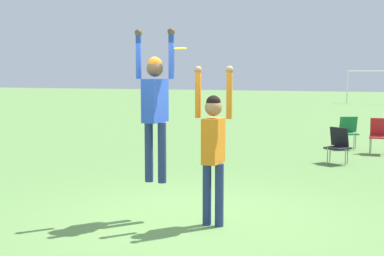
{
  "coord_description": "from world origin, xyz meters",
  "views": [
    {
      "loc": [
        2.93,
        -6.92,
        2.06
      ],
      "look_at": [
        -0.01,
        0.09,
        1.3
      ],
      "focal_mm": 50.0,
      "sensor_mm": 36.0,
      "label": 1
    }
  ],
  "objects_px": {
    "person_jumping": "(155,101)",
    "camping_chair_0": "(338,143)",
    "camping_chair_1": "(379,133)",
    "person_defending": "(213,142)",
    "camping_chair_2": "(348,130)",
    "frisbee": "(178,48)"
  },
  "relations": [
    {
      "from": "person_jumping",
      "to": "person_defending",
      "type": "bearing_deg",
      "value": -90.0
    },
    {
      "from": "camping_chair_0",
      "to": "camping_chair_1",
      "type": "xyz_separation_m",
      "value": [
        0.77,
        2.0,
        0.07
      ]
    },
    {
      "from": "frisbee",
      "to": "person_jumping",
      "type": "bearing_deg",
      "value": -158.91
    },
    {
      "from": "camping_chair_0",
      "to": "camping_chair_2",
      "type": "distance_m",
      "value": 2.67
    },
    {
      "from": "camping_chair_0",
      "to": "camping_chair_1",
      "type": "distance_m",
      "value": 2.15
    },
    {
      "from": "person_jumping",
      "to": "camping_chair_0",
      "type": "bearing_deg",
      "value": -15.89
    },
    {
      "from": "person_defending",
      "to": "frisbee",
      "type": "height_order",
      "value": "frisbee"
    },
    {
      "from": "camping_chair_0",
      "to": "camping_chair_1",
      "type": "bearing_deg",
      "value": -83.12
    },
    {
      "from": "person_jumping",
      "to": "camping_chair_1",
      "type": "height_order",
      "value": "person_jumping"
    },
    {
      "from": "person_jumping",
      "to": "camping_chair_0",
      "type": "relative_size",
      "value": 2.58
    },
    {
      "from": "person_jumping",
      "to": "camping_chair_1",
      "type": "bearing_deg",
      "value": -17.03
    },
    {
      "from": "person_defending",
      "to": "camping_chair_2",
      "type": "relative_size",
      "value": 2.44
    },
    {
      "from": "camping_chair_1",
      "to": "person_defending",
      "type": "bearing_deg",
      "value": 74.97
    },
    {
      "from": "person_defending",
      "to": "camping_chair_0",
      "type": "bearing_deg",
      "value": 172.23
    },
    {
      "from": "camping_chair_0",
      "to": "camping_chair_1",
      "type": "height_order",
      "value": "camping_chair_1"
    },
    {
      "from": "camping_chair_0",
      "to": "camping_chair_2",
      "type": "height_order",
      "value": "camping_chair_2"
    },
    {
      "from": "person_jumping",
      "to": "camping_chair_1",
      "type": "relative_size",
      "value": 2.33
    },
    {
      "from": "camping_chair_2",
      "to": "camping_chair_0",
      "type": "bearing_deg",
      "value": 62.97
    },
    {
      "from": "frisbee",
      "to": "camping_chair_0",
      "type": "relative_size",
      "value": 0.29
    },
    {
      "from": "person_defending",
      "to": "camping_chair_0",
      "type": "relative_size",
      "value": 2.6
    },
    {
      "from": "frisbee",
      "to": "camping_chair_1",
      "type": "relative_size",
      "value": 0.26
    },
    {
      "from": "person_defending",
      "to": "camping_chair_1",
      "type": "relative_size",
      "value": 2.34
    }
  ]
}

